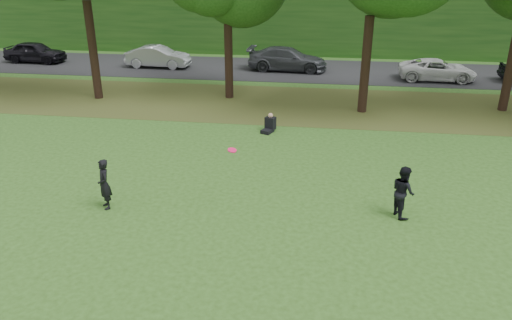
{
  "coord_description": "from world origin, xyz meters",
  "views": [
    {
      "loc": [
        2.07,
        -11.99,
        7.49
      ],
      "look_at": [
        0.06,
        2.42,
        1.3
      ],
      "focal_mm": 35.0,
      "sensor_mm": 36.0,
      "label": 1
    }
  ],
  "objects_px": {
    "player_left": "(104,184)",
    "seated_person": "(270,125)",
    "player_right": "(403,191)",
    "frisbee": "(232,150)"
  },
  "relations": [
    {
      "from": "player_left",
      "to": "player_right",
      "type": "relative_size",
      "value": 1.0
    },
    {
      "from": "frisbee",
      "to": "seated_person",
      "type": "bearing_deg",
      "value": 87.4
    },
    {
      "from": "player_right",
      "to": "player_left",
      "type": "bearing_deg",
      "value": 74.72
    },
    {
      "from": "player_left",
      "to": "seated_person",
      "type": "relative_size",
      "value": 1.94
    },
    {
      "from": "player_left",
      "to": "frisbee",
      "type": "height_order",
      "value": "frisbee"
    },
    {
      "from": "player_right",
      "to": "seated_person",
      "type": "relative_size",
      "value": 1.94
    },
    {
      "from": "player_right",
      "to": "frisbee",
      "type": "xyz_separation_m",
      "value": [
        -5.13,
        -0.22,
        1.14
      ]
    },
    {
      "from": "player_left",
      "to": "seated_person",
      "type": "xyz_separation_m",
      "value": [
        4.25,
        7.71,
        -0.49
      ]
    },
    {
      "from": "player_left",
      "to": "seated_person",
      "type": "bearing_deg",
      "value": 114.52
    },
    {
      "from": "frisbee",
      "to": "seated_person",
      "type": "xyz_separation_m",
      "value": [
        0.33,
        7.16,
        -1.63
      ]
    }
  ]
}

